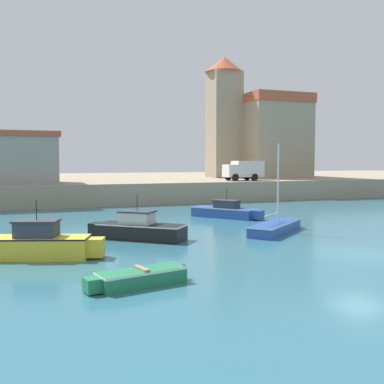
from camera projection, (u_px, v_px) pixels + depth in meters
ground_plane at (360, 255)px, 20.93m from camera, size 200.00×200.00×0.00m
quay_seawall at (136, 184)px, 63.60m from camera, size 120.00×40.00×2.16m
dinghy_green_0 at (139, 277)px, 15.73m from camera, size 3.82×1.77×0.64m
motorboat_blue_1 at (226, 211)px, 34.60m from camera, size 4.43×5.35×2.26m
sailboat_blue_2 at (276, 227)px, 27.34m from camera, size 5.37×4.70×5.43m
motorboat_black_3 at (138, 229)px, 25.05m from camera, size 5.15×4.63×2.49m
motorboat_yellow_4 at (35, 244)px, 20.14m from camera, size 5.89×3.15×2.63m
church at (251, 135)px, 62.90m from camera, size 12.59×17.35×15.75m
harbor_shed_mid_row at (10, 158)px, 43.51m from camera, size 9.25×6.46×5.01m
truck_on_quay at (243, 170)px, 50.40m from camera, size 4.33×2.23×2.20m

